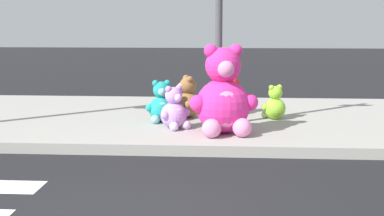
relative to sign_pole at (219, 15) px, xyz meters
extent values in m
cube|color=#9E9B93|center=(-1.00, 0.80, -1.77)|extent=(28.00, 4.40, 0.15)
cylinder|color=#4C4C51|center=(0.00, 0.00, -0.10)|extent=(0.11, 0.11, 3.20)
sphere|color=#F22D93|center=(0.08, -0.55, -1.30)|extent=(0.79, 0.79, 0.79)
ellipsoid|color=pink|center=(0.13, -0.83, -1.30)|extent=(0.46, 0.25, 0.51)
sphere|color=#F22D93|center=(0.08, -0.55, -0.72)|extent=(0.52, 0.52, 0.52)
sphere|color=pink|center=(0.12, -0.76, -0.75)|extent=(0.24, 0.24, 0.24)
sphere|color=#F22D93|center=(0.25, -0.51, -0.51)|extent=(0.20, 0.20, 0.20)
sphere|color=#F22D93|center=(0.46, -0.57, -1.24)|extent=(0.25, 0.25, 0.25)
sphere|color=pink|center=(0.35, -0.84, -1.56)|extent=(0.27, 0.27, 0.27)
sphere|color=#F22D93|center=(-0.10, -0.58, -0.51)|extent=(0.20, 0.20, 0.20)
sphere|color=#F22D93|center=(-0.27, -0.72, -1.24)|extent=(0.25, 0.25, 0.25)
sphere|color=pink|center=(-0.07, -0.92, -1.56)|extent=(0.27, 0.27, 0.27)
sphere|color=red|center=(0.20, 1.03, -1.48)|extent=(0.43, 0.43, 0.43)
ellipsoid|color=#DB7B7B|center=(0.06, 1.09, -1.48)|extent=(0.18, 0.25, 0.28)
sphere|color=red|center=(0.20, 1.03, -1.16)|extent=(0.28, 0.28, 0.28)
sphere|color=#DB7B7B|center=(0.09, 1.08, -1.18)|extent=(0.13, 0.13, 0.13)
sphere|color=red|center=(0.16, 0.94, -1.05)|extent=(0.11, 0.11, 0.11)
sphere|color=red|center=(0.07, 0.86, -1.45)|extent=(0.13, 0.13, 0.13)
sphere|color=#DB7B7B|center=(-0.01, 0.99, -1.62)|extent=(0.15, 0.15, 0.15)
sphere|color=red|center=(0.24, 1.12, -1.05)|extent=(0.11, 0.11, 0.11)
sphere|color=red|center=(0.23, 1.24, -1.45)|extent=(0.13, 0.13, 0.13)
sphere|color=#DB7B7B|center=(0.08, 1.21, -1.62)|extent=(0.15, 0.15, 0.15)
sphere|color=#8CD133|center=(0.93, 0.58, -1.52)|extent=(0.35, 0.35, 0.35)
ellipsoid|color=#B8DE87|center=(0.87, 0.69, -1.52)|extent=(0.21, 0.16, 0.23)
sphere|color=#8CD133|center=(0.93, 0.58, -1.26)|extent=(0.23, 0.23, 0.23)
sphere|color=#B8DE87|center=(0.88, 0.67, -1.27)|extent=(0.11, 0.11, 0.11)
sphere|color=#8CD133|center=(0.86, 0.54, -1.17)|extent=(0.09, 0.09, 0.09)
sphere|color=#8CD133|center=(0.76, 0.54, -1.50)|extent=(0.11, 0.11, 0.11)
sphere|color=#B8DE87|center=(0.77, 0.66, -1.64)|extent=(0.12, 0.12, 0.12)
sphere|color=#8CD133|center=(1.00, 0.62, -1.17)|extent=(0.09, 0.09, 0.09)
sphere|color=#8CD133|center=(1.05, 0.70, -1.50)|extent=(0.11, 0.11, 0.11)
sphere|color=#B8DE87|center=(0.94, 0.76, -1.64)|extent=(0.12, 0.12, 0.12)
sphere|color=teal|center=(-0.91, 0.23, -1.49)|extent=(0.41, 0.41, 0.41)
ellipsoid|color=#7BBFBC|center=(-0.89, 0.09, -1.49)|extent=(0.24, 0.13, 0.27)
sphere|color=teal|center=(-0.91, 0.23, -1.18)|extent=(0.27, 0.27, 0.27)
sphere|color=#7BBFBC|center=(-0.89, 0.12, -1.20)|extent=(0.12, 0.12, 0.12)
sphere|color=teal|center=(-0.82, 0.25, -1.07)|extent=(0.10, 0.10, 0.10)
sphere|color=teal|center=(-0.71, 0.22, -1.46)|extent=(0.13, 0.13, 0.13)
sphere|color=#7BBFBC|center=(-0.77, 0.08, -1.63)|extent=(0.14, 0.14, 0.14)
sphere|color=teal|center=(-1.01, 0.21, -1.07)|extent=(0.10, 0.10, 0.10)
sphere|color=teal|center=(-1.10, 0.14, -1.46)|extent=(0.13, 0.13, 0.13)
sphere|color=#7BBFBC|center=(-0.99, 0.04, -1.63)|extent=(0.14, 0.14, 0.14)
sphere|color=olive|center=(-0.52, 0.63, -1.48)|extent=(0.43, 0.43, 0.43)
ellipsoid|color=tan|center=(-0.66, 0.57, -1.48)|extent=(0.18, 0.26, 0.28)
sphere|color=olive|center=(-0.52, 0.63, -1.16)|extent=(0.28, 0.28, 0.28)
sphere|color=tan|center=(-0.63, 0.58, -1.17)|extent=(0.13, 0.13, 0.13)
sphere|color=olive|center=(-0.48, 0.54, -1.04)|extent=(0.11, 0.11, 0.11)
sphere|color=olive|center=(-0.49, 0.42, -1.45)|extent=(0.14, 0.14, 0.14)
sphere|color=tan|center=(-0.64, 0.45, -1.62)|extent=(0.15, 0.15, 0.15)
sphere|color=olive|center=(-0.56, 0.72, -1.04)|extent=(0.11, 0.11, 0.11)
sphere|color=olive|center=(-0.65, 0.80, -1.45)|extent=(0.14, 0.14, 0.14)
sphere|color=tan|center=(-0.74, 0.67, -1.62)|extent=(0.15, 0.15, 0.15)
sphere|color=#B28CD8|center=(-0.66, -0.29, -1.50)|extent=(0.40, 0.40, 0.40)
ellipsoid|color=silver|center=(-0.57, -0.40, -1.50)|extent=(0.23, 0.21, 0.26)
sphere|color=#B28CD8|center=(-0.66, -0.29, -1.20)|extent=(0.26, 0.26, 0.26)
sphere|color=silver|center=(-0.59, -0.38, -1.21)|extent=(0.12, 0.12, 0.12)
sphere|color=#B28CD8|center=(-0.59, -0.23, -1.09)|extent=(0.10, 0.10, 0.10)
sphere|color=#B28CD8|center=(-0.49, -0.21, -1.47)|extent=(0.13, 0.13, 0.13)
sphere|color=silver|center=(-0.47, -0.35, -1.63)|extent=(0.14, 0.14, 0.14)
sphere|color=#B28CD8|center=(-0.73, -0.35, -1.09)|extent=(0.10, 0.10, 0.10)
sphere|color=#B28CD8|center=(-0.78, -0.45, -1.47)|extent=(0.13, 0.13, 0.13)
sphere|color=silver|center=(-0.64, -0.49, -1.63)|extent=(0.14, 0.14, 0.14)
camera|label=1|loc=(0.15, -8.15, -0.07)|focal=49.77mm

